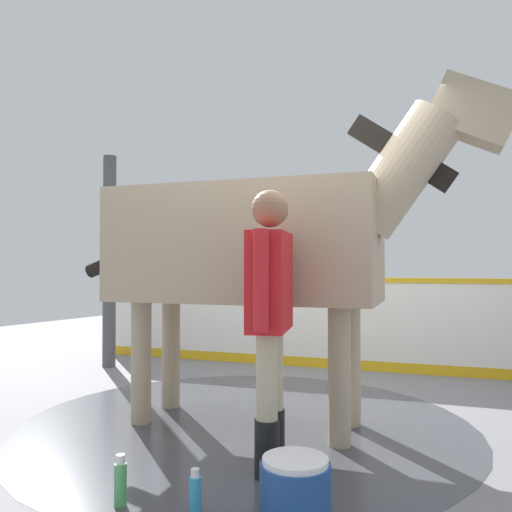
# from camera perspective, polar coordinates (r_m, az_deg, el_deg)

# --- Properties ---
(ground_plane) EXTENTS (16.00, 16.00, 0.02)m
(ground_plane) POSITION_cam_1_polar(r_m,az_deg,el_deg) (4.38, 3.37, -17.89)
(ground_plane) COLOR gray
(wet_patch) EXTENTS (3.59, 3.59, 0.00)m
(wet_patch) POSITION_cam_1_polar(r_m,az_deg,el_deg) (4.32, -1.21, -17.99)
(wet_patch) COLOR #42444C
(wet_patch) RESTS_ON ground
(barrier_wall) EXTENTS (1.25, 5.75, 1.11)m
(barrier_wall) POSITION_cam_1_polar(r_m,az_deg,el_deg) (6.52, 6.33, -7.59)
(barrier_wall) COLOR white
(barrier_wall) RESTS_ON ground
(roof_post_far) EXTENTS (0.16, 0.16, 2.63)m
(roof_post_far) POSITION_cam_1_polar(r_m,az_deg,el_deg) (6.71, -15.85, -0.52)
(roof_post_far) COLOR #4C4C51
(roof_post_far) RESTS_ON ground
(horse) EXTENTS (1.30, 3.49, 2.60)m
(horse) POSITION_cam_1_polar(r_m,az_deg,el_deg) (4.09, 0.59, 1.56)
(horse) COLOR tan
(horse) RESTS_ON ground
(handler) EXTENTS (0.66, 0.37, 1.73)m
(handler) POSITION_cam_1_polar(r_m,az_deg,el_deg) (3.21, 1.56, -5.61)
(handler) COLOR black
(handler) RESTS_ON ground
(wash_bucket) EXTENTS (0.35, 0.35, 0.32)m
(wash_bucket) POSITION_cam_1_polar(r_m,az_deg,el_deg) (2.78, 4.35, -24.39)
(wash_bucket) COLOR #1E478C
(wash_bucket) RESTS_ON ground
(bottle_shampoo) EXTENTS (0.06, 0.06, 0.23)m
(bottle_shampoo) POSITION_cam_1_polar(r_m,az_deg,el_deg) (2.89, -6.72, -24.59)
(bottle_shampoo) COLOR #3399CC
(bottle_shampoo) RESTS_ON ground
(bottle_spray) EXTENTS (0.07, 0.07, 0.27)m
(bottle_spray) POSITION_cam_1_polar(r_m,az_deg,el_deg) (3.04, -14.71, -22.98)
(bottle_spray) COLOR #4CA559
(bottle_spray) RESTS_ON ground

